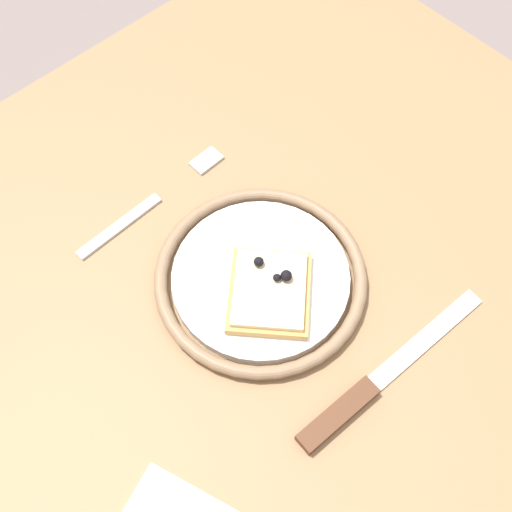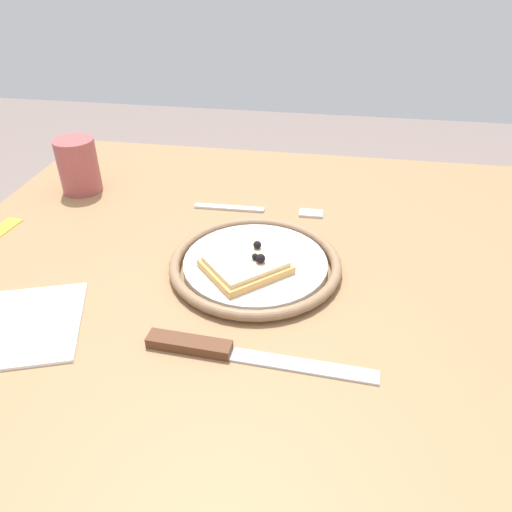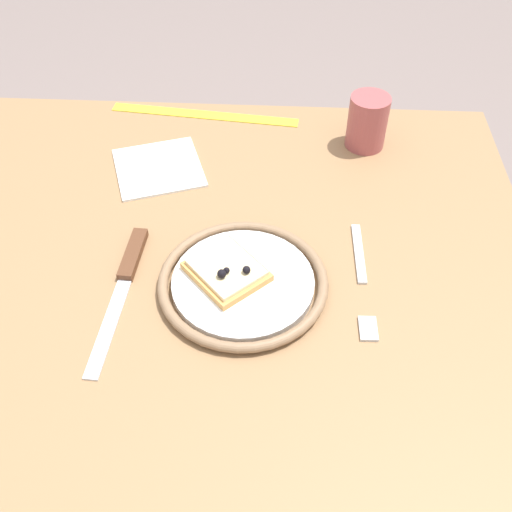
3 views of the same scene
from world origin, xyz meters
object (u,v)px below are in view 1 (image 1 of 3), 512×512
Objects in this scene: dining_table at (302,343)px; plate at (261,278)px; fork at (153,201)px; pizza_slice_near at (270,291)px; knife at (363,393)px.

plate is (-0.06, -0.01, 0.09)m from dining_table.
fork reaches higher than dining_table.
dining_table is at bearing 26.82° from pizza_slice_near.
pizza_slice_near is (-0.04, -0.02, 0.11)m from dining_table.
dining_table is 0.23m from fork.
fork is at bearing -178.70° from knife.
dining_table is 3.81× the size of knife.
fork is at bearing -172.12° from dining_table.
plate reaches higher than knife.
dining_table is 7.39× the size of pizza_slice_near.
knife reaches higher than dining_table.
plate is 1.78× the size of pizza_slice_near.
pizza_slice_near is 0.62× the size of fork.
pizza_slice_near reaches higher than dining_table.
dining_table is 0.13m from knife.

